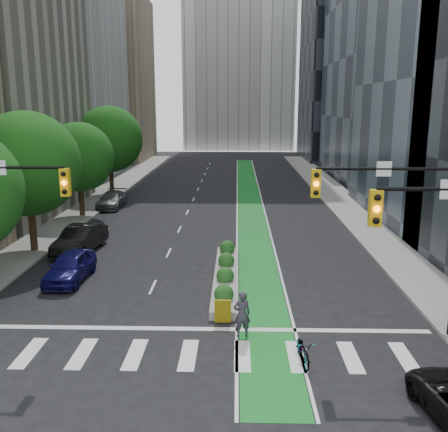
# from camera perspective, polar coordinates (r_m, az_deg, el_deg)

# --- Properties ---
(ground) EXTENTS (160.00, 160.00, 0.00)m
(ground) POSITION_cam_1_polar(r_m,az_deg,el_deg) (20.20, -3.81, -14.23)
(ground) COLOR black
(ground) RESTS_ON ground
(sidewalk_left) EXTENTS (3.60, 90.00, 0.15)m
(sidewalk_left) POSITION_cam_1_polar(r_m,az_deg,el_deg) (45.92, -15.71, 0.83)
(sidewalk_left) COLOR gray
(sidewalk_left) RESTS_ON ground
(sidewalk_right) EXTENTS (3.60, 90.00, 0.15)m
(sidewalk_right) POSITION_cam_1_polar(r_m,az_deg,el_deg) (45.00, 14.35, 0.67)
(sidewalk_right) COLOR gray
(sidewalk_right) RESTS_ON ground
(bike_lane_paint) EXTENTS (2.20, 70.00, 0.01)m
(bike_lane_paint) POSITION_cam_1_polar(r_m,az_deg,el_deg) (48.80, 2.93, 1.89)
(bike_lane_paint) COLOR #167C27
(bike_lane_paint) RESTS_ON ground
(building_tan_far) EXTENTS (14.00, 16.00, 26.00)m
(building_tan_far) POSITION_cam_1_polar(r_m,az_deg,el_deg) (86.79, -13.48, 14.90)
(building_tan_far) COLOR tan
(building_tan_far) RESTS_ON ground
(building_glass_far) EXTENTS (14.00, 24.00, 42.00)m
(building_glass_far) POSITION_cam_1_polar(r_m,az_deg,el_deg) (66.86, 19.71, 22.21)
(building_glass_far) COLOR #19212D
(building_glass_far) RESTS_ON ground
(building_dark_end) EXTENTS (14.00, 18.00, 28.00)m
(building_dark_end) POSITION_cam_1_polar(r_m,az_deg,el_deg) (87.97, 13.98, 15.49)
(building_dark_end) COLOR black
(building_dark_end) RESTS_ON ground
(tree_mid) EXTENTS (6.40, 6.40, 8.78)m
(tree_mid) POSITION_cam_1_polar(r_m,az_deg,el_deg) (32.73, -21.57, 5.55)
(tree_mid) COLOR black
(tree_mid) RESTS_ON ground
(tree_midfar) EXTENTS (5.60, 5.60, 7.76)m
(tree_midfar) POSITION_cam_1_polar(r_m,az_deg,el_deg) (42.13, -16.25, 6.48)
(tree_midfar) COLOR black
(tree_midfar) RESTS_ON ground
(tree_far) EXTENTS (6.60, 6.60, 9.00)m
(tree_far) POSITION_cam_1_polar(r_m,az_deg,el_deg) (51.65, -12.96, 8.55)
(tree_far) COLOR black
(tree_far) RESTS_ON ground
(signal_right) EXTENTS (5.82, 0.51, 7.20)m
(signal_right) POSITION_cam_1_polar(r_m,az_deg,el_deg) (20.12, 21.54, -0.64)
(signal_right) COLOR black
(signal_right) RESTS_ON ground
(median_planter) EXTENTS (1.20, 10.26, 1.10)m
(median_planter) POSITION_cam_1_polar(r_m,az_deg,el_deg) (26.46, 0.19, -6.65)
(median_planter) COLOR gray
(median_planter) RESTS_ON ground
(bicycle) EXTENTS (0.80, 1.82, 0.92)m
(bicycle) POSITION_cam_1_polar(r_m,az_deg,el_deg) (18.84, 9.05, -14.88)
(bicycle) COLOR gray
(bicycle) RESTS_ON ground
(cyclist) EXTENTS (0.78, 0.60, 1.92)m
(cyclist) POSITION_cam_1_polar(r_m,az_deg,el_deg) (20.22, 2.07, -11.15)
(cyclist) COLOR #34303A
(cyclist) RESTS_ON ground
(parked_car_left_near) EXTENTS (1.93, 4.53, 1.53)m
(parked_car_left_near) POSITION_cam_1_polar(r_m,az_deg,el_deg) (27.61, -17.17, -5.54)
(parked_car_left_near) COLOR #0F0D4E
(parked_car_left_near) RESTS_ON ground
(parked_car_left_mid) EXTENTS (2.41, 5.24, 1.66)m
(parked_car_left_mid) POSITION_cam_1_polar(r_m,az_deg,el_deg) (32.62, -16.13, -2.57)
(parked_car_left_mid) COLOR black
(parked_car_left_mid) RESTS_ON ground
(parked_car_left_far) EXTENTS (2.01, 4.93, 1.43)m
(parked_car_left_far) POSITION_cam_1_polar(r_m,az_deg,el_deg) (46.04, -12.70, 1.84)
(parked_car_left_far) COLOR #585B5D
(parked_car_left_far) RESTS_ON ground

